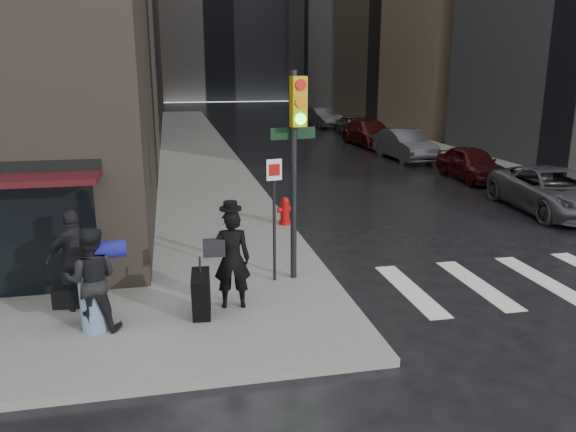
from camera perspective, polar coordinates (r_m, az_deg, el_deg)
The scene contains 16 objects.
ground at distance 10.75m, azimuth -3.06°, elevation -10.98°, with size 140.00×140.00×0.00m, color black.
sidewalk_left at distance 36.89m, azimuth -9.65°, elevation 7.48°, with size 4.00×50.00×0.15m, color slate.
sidewalk_right at distance 39.77m, azimuth 10.35°, elevation 7.97°, with size 3.00×50.00×0.15m, color slate.
crosswalk at distance 14.61m, azimuth 26.85°, elevation -5.48°, with size 8.50×3.00×0.01m.
bldg_right_far at distance 73.35m, azimuth 10.85°, elevation 20.73°, with size 22.00×20.00×25.00m, color gray.
man_overcoat at distance 10.76m, azimuth -6.37°, elevation -4.93°, with size 1.20×1.06×2.15m.
man_jeans at distance 10.44m, azimuth -19.34°, elevation -6.09°, with size 1.34×0.79×1.89m.
man_greycoat at distance 11.43m, azimuth -20.74°, elevation -4.13°, with size 1.27×0.95×2.00m.
traffic_light at distance 11.75m, azimuth 0.61°, elevation 6.83°, with size 1.11×0.58×4.48m.
fire_hydrant at distance 16.67m, azimuth -0.31°, elevation 0.39°, with size 0.47×0.36×0.82m.
parked_car_0 at distance 20.56m, azimuth 25.31°, elevation 2.34°, with size 2.43×5.26×1.46m, color #47464B.
parked_car_1 at distance 25.34m, azimuth 18.14°, elevation 5.10°, with size 1.68×4.17×1.42m, color #390B0E.
parked_car_2 at distance 30.06m, azimuth 11.82°, elevation 7.08°, with size 1.64×4.71×1.55m, color #4C4C51.
parked_car_3 at distance 35.31m, azimuth 8.31°, elevation 8.35°, with size 2.16×5.31×1.54m, color #400E0C.
parked_car_4 at distance 40.90m, azimuth 6.65°, elevation 9.19°, with size 1.68×4.17×1.42m, color #45464A.
parked_car_5 at distance 46.07m, azimuth 3.52°, elevation 9.95°, with size 1.61×4.62×1.52m, color #404045.
Camera 1 is at (-1.44, -9.57, 4.68)m, focal length 35.00 mm.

